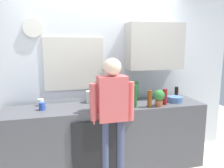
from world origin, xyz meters
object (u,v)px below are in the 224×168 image
bottle_red_vinegar (165,97)px  person_at_sink (112,110)px  coffee_maker (112,97)px  mixing_bowl (175,99)px  potted_plant (159,97)px  bottle_clear_soda (135,90)px  cup_blue_mug (42,106)px  bottle_amber_beer (150,99)px  bottle_green_wine (134,96)px  storage_canister (91,97)px  bottle_dark_sauce (176,92)px  bottle_olive_oil (127,97)px  cup_white_mug (41,102)px  cup_yellow_cup (163,97)px

bottle_red_vinegar → person_at_sink: size_ratio=0.14×
coffee_maker → mixing_bowl: bearing=5.2°
coffee_maker → potted_plant: size_ratio=1.43×
bottle_clear_soda → cup_blue_mug: size_ratio=2.80×
bottle_amber_beer → bottle_red_vinegar: bottle_amber_beer is taller
mixing_bowl → bottle_red_vinegar: bearing=-156.6°
potted_plant → mixing_bowl: bearing=25.9°
bottle_green_wine → bottle_red_vinegar: bottle_green_wine is taller
bottle_green_wine → mixing_bowl: size_ratio=1.36×
bottle_clear_soda → storage_canister: bottle_clear_soda is taller
bottle_dark_sauce → bottle_olive_oil: bearing=-164.9°
cup_white_mug → bottle_red_vinegar: bearing=-12.4°
cup_blue_mug → potted_plant: potted_plant is taller
bottle_clear_soda → cup_blue_mug: bottle_clear_soda is taller
bottle_clear_soda → potted_plant: bottle_clear_soda is taller
bottle_red_vinegar → person_at_sink: bearing=-169.7°
coffee_maker → cup_white_mug: coffee_maker is taller
cup_yellow_cup → storage_canister: storage_canister is taller
bottle_amber_beer → cup_yellow_cup: size_ratio=2.71×
mixing_bowl → potted_plant: (-0.33, -0.16, 0.09)m
bottle_dark_sauce → cup_white_mug: 2.03m
cup_yellow_cup → bottle_dark_sauce: bearing=4.5°
potted_plant → storage_canister: bearing=152.8°
bottle_green_wine → storage_canister: 0.65m
coffee_maker → bottle_olive_oil: coffee_maker is taller
coffee_maker → potted_plant: 0.64m
bottle_red_vinegar → coffee_maker: bearing=179.8°
bottle_clear_soda → mixing_bowl: bearing=-29.0°
bottle_clear_soda → cup_blue_mug: (-1.35, -0.22, -0.09)m
bottle_clear_soda → storage_canister: (-0.68, -0.01, -0.05)m
bottle_green_wine → bottle_olive_oil: bottle_green_wine is taller
cup_yellow_cup → coffee_maker: bearing=-162.9°
bottle_amber_beer → bottle_olive_oil: bottle_olive_oil is taller
bottle_green_wine → bottle_olive_oil: (-0.09, 0.06, -0.02)m
cup_white_mug → bottle_dark_sauce: bearing=-2.1°
cup_blue_mug → mixing_bowl: size_ratio=0.45×
potted_plant → storage_canister: potted_plant is taller
cup_blue_mug → storage_canister: 0.70m
bottle_green_wine → potted_plant: 0.34m
bottle_clear_soda → potted_plant: (0.17, -0.44, -0.01)m
bottle_dark_sauce → mixing_bowl: (-0.14, -0.20, -0.05)m
cup_yellow_cup → person_at_sink: 1.01m
cup_white_mug → bottle_olive_oil: bearing=-15.6°
bottle_red_vinegar → potted_plant: potted_plant is taller
mixing_bowl → cup_blue_mug: bearing=178.1°
coffee_maker → mixing_bowl: coffee_maker is taller
bottle_dark_sauce → storage_canister: size_ratio=1.06×
coffee_maker → cup_white_mug: 0.98m
cup_yellow_cup → storage_canister: bearing=175.2°
bottle_red_vinegar → cup_white_mug: size_ratio=2.32×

